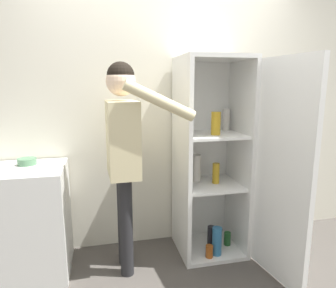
% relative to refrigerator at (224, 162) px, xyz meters
% --- Properties ---
extents(wall_back, '(7.00, 0.06, 2.55)m').
position_rel_refrigerator_xyz_m(wall_back, '(-0.46, 0.41, 0.40)').
color(wall_back, silver).
rests_on(wall_back, ground_plane).
extents(refrigerator, '(0.71, 1.13, 1.78)m').
position_rel_refrigerator_xyz_m(refrigerator, '(0.00, 0.00, 0.00)').
color(refrigerator, white).
rests_on(refrigerator, ground_plane).
extents(person, '(0.65, 0.55, 1.71)m').
position_rel_refrigerator_xyz_m(person, '(-0.87, -0.05, 0.22)').
color(person, '#262628').
rests_on(person, ground_plane).
extents(counter, '(0.73, 0.57, 0.90)m').
position_rel_refrigerator_xyz_m(counter, '(-1.71, 0.08, -0.43)').
color(counter, white).
rests_on(counter, ground_plane).
extents(bowl, '(0.15, 0.15, 0.05)m').
position_rel_refrigerator_xyz_m(bowl, '(-1.64, 0.18, 0.05)').
color(bowl, '#517F5B').
rests_on(bowl, counter).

